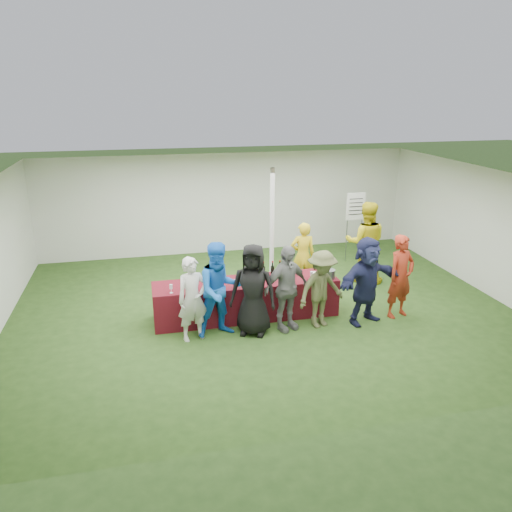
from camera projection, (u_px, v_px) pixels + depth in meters
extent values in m
plane|color=#284719|center=(263.00, 309.00, 10.26)|extent=(60.00, 60.00, 0.00)
plane|color=white|center=(228.00, 203.00, 13.52)|extent=(10.00, 0.00, 10.00)
plane|color=white|center=(341.00, 341.00, 6.14)|extent=(10.00, 0.00, 10.00)
plane|color=white|center=(485.00, 231.00, 10.91)|extent=(0.00, 8.00, 8.00)
plane|color=white|center=(263.00, 178.00, 9.40)|extent=(10.00, 10.00, 0.00)
cylinder|color=silver|center=(272.00, 229.00, 11.05)|extent=(0.10, 0.10, 2.70)
cube|color=#5A0D15|center=(246.00, 299.00, 9.81)|extent=(3.60, 0.80, 0.75)
cylinder|color=black|center=(261.00, 273.00, 9.81)|extent=(0.07, 0.07, 0.22)
cylinder|color=black|center=(261.00, 266.00, 9.77)|extent=(0.03, 0.03, 0.08)
cylinder|color=maroon|center=(261.00, 263.00, 9.75)|extent=(0.03, 0.03, 0.02)
cylinder|color=black|center=(263.00, 272.00, 9.87)|extent=(0.07, 0.07, 0.22)
cylinder|color=black|center=(263.00, 265.00, 9.82)|extent=(0.03, 0.03, 0.08)
cylinder|color=maroon|center=(263.00, 262.00, 9.80)|extent=(0.03, 0.03, 0.02)
cylinder|color=black|center=(272.00, 271.00, 9.89)|extent=(0.07, 0.07, 0.22)
cylinder|color=black|center=(273.00, 264.00, 9.85)|extent=(0.03, 0.03, 0.08)
cylinder|color=maroon|center=(273.00, 262.00, 9.83)|extent=(0.03, 0.03, 0.02)
cylinder|color=black|center=(280.00, 271.00, 9.93)|extent=(0.07, 0.07, 0.22)
cylinder|color=black|center=(280.00, 263.00, 9.88)|extent=(0.03, 0.03, 0.08)
cylinder|color=maroon|center=(280.00, 261.00, 9.87)|extent=(0.03, 0.03, 0.02)
cylinder|color=black|center=(286.00, 270.00, 9.95)|extent=(0.07, 0.07, 0.22)
cylinder|color=black|center=(286.00, 263.00, 9.90)|extent=(0.03, 0.03, 0.08)
cylinder|color=maroon|center=(286.00, 261.00, 9.88)|extent=(0.03, 0.03, 0.02)
cylinder|color=black|center=(290.00, 270.00, 9.98)|extent=(0.07, 0.07, 0.22)
cylinder|color=black|center=(291.00, 263.00, 9.93)|extent=(0.03, 0.03, 0.08)
cylinder|color=maroon|center=(291.00, 260.00, 9.92)|extent=(0.03, 0.03, 0.02)
cylinder|color=silver|center=(171.00, 293.00, 9.13)|extent=(0.06, 0.06, 0.00)
cylinder|color=silver|center=(171.00, 291.00, 9.12)|extent=(0.01, 0.01, 0.07)
cylinder|color=silver|center=(171.00, 287.00, 9.09)|extent=(0.06, 0.06, 0.08)
cylinder|color=#460712|center=(171.00, 288.00, 9.10)|extent=(0.05, 0.05, 0.02)
cylinder|color=silver|center=(191.00, 292.00, 9.17)|extent=(0.06, 0.06, 0.00)
cylinder|color=silver|center=(191.00, 290.00, 9.16)|extent=(0.01, 0.01, 0.07)
cylinder|color=silver|center=(191.00, 286.00, 9.13)|extent=(0.06, 0.06, 0.08)
cylinder|color=#460712|center=(191.00, 287.00, 9.14)|extent=(0.05, 0.05, 0.02)
cylinder|color=silver|center=(205.00, 289.00, 9.30)|extent=(0.06, 0.06, 0.00)
cylinder|color=silver|center=(205.00, 287.00, 9.29)|extent=(0.01, 0.01, 0.07)
cylinder|color=silver|center=(204.00, 283.00, 9.26)|extent=(0.06, 0.06, 0.08)
cylinder|color=#460712|center=(204.00, 284.00, 9.27)|extent=(0.05, 0.05, 0.02)
cylinder|color=silver|center=(236.00, 287.00, 9.37)|extent=(0.06, 0.06, 0.00)
cylinder|color=silver|center=(236.00, 285.00, 9.36)|extent=(0.01, 0.01, 0.07)
cylinder|color=silver|center=(236.00, 281.00, 9.34)|extent=(0.06, 0.06, 0.08)
cylinder|color=silver|center=(311.00, 279.00, 9.78)|extent=(0.06, 0.06, 0.00)
cylinder|color=silver|center=(312.00, 277.00, 9.76)|extent=(0.01, 0.01, 0.07)
cylinder|color=silver|center=(312.00, 274.00, 9.74)|extent=(0.06, 0.06, 0.08)
cylinder|color=#460712|center=(312.00, 275.00, 9.75)|extent=(0.05, 0.05, 0.02)
cylinder|color=silver|center=(252.00, 274.00, 9.76)|extent=(0.07, 0.07, 0.20)
cylinder|color=silver|center=(252.00, 269.00, 9.72)|extent=(0.03, 0.03, 0.03)
cube|color=white|center=(318.00, 273.00, 10.05)|extent=(0.25, 0.18, 0.03)
cylinder|color=slate|center=(329.00, 274.00, 9.80)|extent=(0.24, 0.24, 0.18)
cylinder|color=slate|center=(346.00, 241.00, 12.96)|extent=(0.02, 0.02, 1.10)
cylinder|color=slate|center=(361.00, 240.00, 13.04)|extent=(0.02, 0.02, 1.10)
cube|color=white|center=(356.00, 206.00, 12.71)|extent=(0.50, 0.02, 0.70)
cube|color=black|center=(356.00, 199.00, 12.63)|extent=(0.36, 0.01, 0.02)
cube|color=black|center=(356.00, 203.00, 12.67)|extent=(0.36, 0.01, 0.02)
cube|color=black|center=(356.00, 207.00, 12.70)|extent=(0.36, 0.01, 0.02)
cube|color=black|center=(356.00, 210.00, 12.73)|extent=(0.36, 0.01, 0.02)
cube|color=black|center=(355.00, 214.00, 12.76)|extent=(0.36, 0.01, 0.02)
imported|color=gold|center=(303.00, 256.00, 11.13)|extent=(0.59, 0.43, 1.53)
imported|color=gold|center=(365.00, 242.00, 11.45)|extent=(1.12, 1.00, 1.90)
imported|color=silver|center=(193.00, 299.00, 8.80)|extent=(0.65, 0.51, 1.55)
imported|color=blue|center=(220.00, 290.00, 8.92)|extent=(0.96, 0.81, 1.77)
imported|color=black|center=(253.00, 290.00, 9.00)|extent=(0.98, 0.83, 1.71)
imported|color=slate|center=(286.00, 288.00, 9.15)|extent=(1.04, 0.71, 1.64)
imported|color=#4D512E|center=(321.00, 289.00, 9.29)|extent=(1.09, 0.82, 1.50)
imported|color=#1A1E41|center=(367.00, 281.00, 9.43)|extent=(1.66, 1.04, 1.71)
imported|color=maroon|center=(401.00, 276.00, 9.69)|extent=(0.70, 0.56, 1.67)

